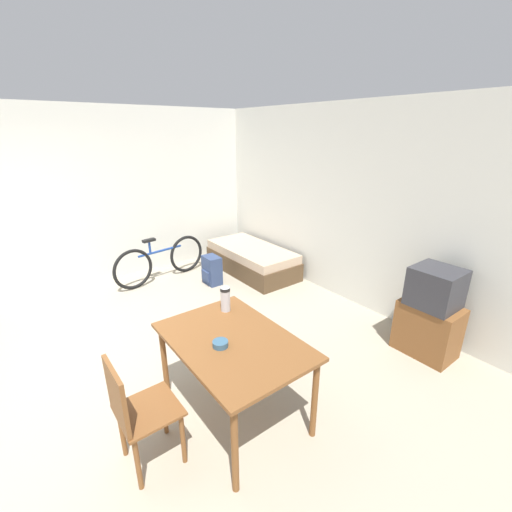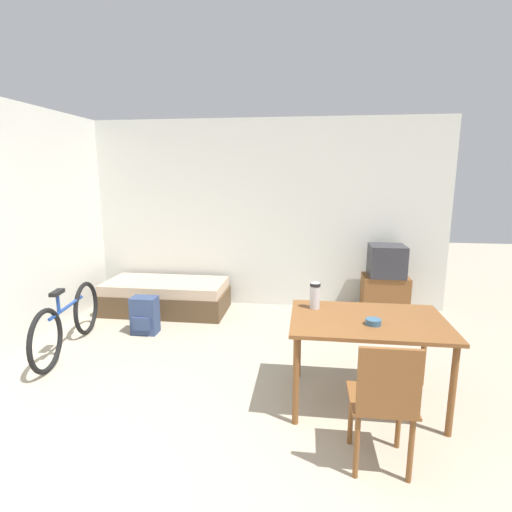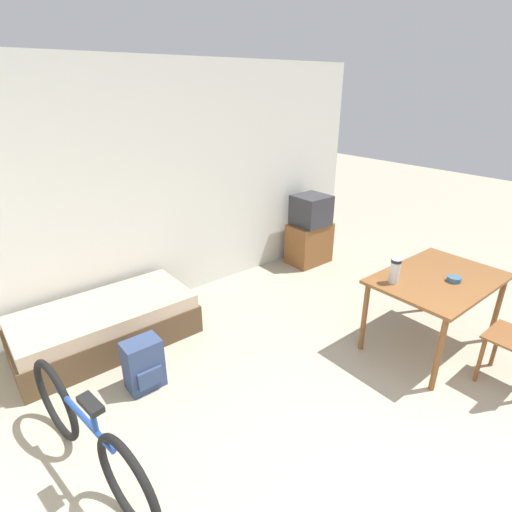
{
  "view_description": "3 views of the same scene",
  "coord_description": "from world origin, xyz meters",
  "px_view_note": "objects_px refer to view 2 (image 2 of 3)",
  "views": [
    {
      "loc": [
        3.34,
        -0.01,
        2.34
      ],
      "look_at": [
        0.35,
        2.25,
        0.95
      ],
      "focal_mm": 24.0,
      "sensor_mm": 36.0,
      "label": 1
    },
    {
      "loc": [
        0.85,
        -1.95,
        1.92
      ],
      "look_at": [
        0.31,
        2.12,
        1.08
      ],
      "focal_mm": 28.0,
      "sensor_mm": 36.0,
      "label": 2
    },
    {
      "loc": [
        -2.1,
        -0.27,
        2.44
      ],
      "look_at": [
        -0.06,
        2.25,
        1.03
      ],
      "focal_mm": 28.0,
      "sensor_mm": 36.0,
      "label": 3
    }
  ],
  "objects_px": {
    "backpack": "(145,315)",
    "wooden_chair": "(384,399)",
    "dining_table": "(368,328)",
    "daybed": "(166,296)",
    "bicycle": "(68,322)",
    "mate_bowl": "(373,322)",
    "thermos_flask": "(315,294)",
    "tv": "(385,283)"
  },
  "relations": [
    {
      "from": "wooden_chair",
      "to": "backpack",
      "type": "xyz_separation_m",
      "value": [
        -2.47,
        2.04,
        -0.29
      ]
    },
    {
      "from": "wooden_chair",
      "to": "thermos_flask",
      "type": "height_order",
      "value": "thermos_flask"
    },
    {
      "from": "daybed",
      "to": "thermos_flask",
      "type": "bearing_deg",
      "value": -41.56
    },
    {
      "from": "tv",
      "to": "dining_table",
      "type": "xyz_separation_m",
      "value": [
        -0.54,
        -2.18,
        0.19
      ]
    },
    {
      "from": "tv",
      "to": "backpack",
      "type": "xyz_separation_m",
      "value": [
        -3.01,
        -0.96,
        -0.25
      ]
    },
    {
      "from": "mate_bowl",
      "to": "bicycle",
      "type": "bearing_deg",
      "value": 166.1
    },
    {
      "from": "daybed",
      "to": "mate_bowl",
      "type": "distance_m",
      "value": 3.36
    },
    {
      "from": "tv",
      "to": "thermos_flask",
      "type": "xyz_separation_m",
      "value": [
        -0.98,
        -1.97,
        0.4
      ]
    },
    {
      "from": "tv",
      "to": "wooden_chair",
      "type": "distance_m",
      "value": 3.04
    },
    {
      "from": "daybed",
      "to": "wooden_chair",
      "type": "height_order",
      "value": "wooden_chair"
    },
    {
      "from": "dining_table",
      "to": "backpack",
      "type": "distance_m",
      "value": 2.79
    },
    {
      "from": "bicycle",
      "to": "wooden_chair",
      "type": "bearing_deg",
      "value": -25.2
    },
    {
      "from": "daybed",
      "to": "dining_table",
      "type": "xyz_separation_m",
      "value": [
        2.49,
        -2.03,
        0.45
      ]
    },
    {
      "from": "tv",
      "to": "thermos_flask",
      "type": "relative_size",
      "value": 4.31
    },
    {
      "from": "daybed",
      "to": "bicycle",
      "type": "xyz_separation_m",
      "value": [
        -0.61,
        -1.39,
        0.11
      ]
    },
    {
      "from": "daybed",
      "to": "dining_table",
      "type": "height_order",
      "value": "dining_table"
    },
    {
      "from": "wooden_chair",
      "to": "bicycle",
      "type": "bearing_deg",
      "value": 154.8
    },
    {
      "from": "tv",
      "to": "mate_bowl",
      "type": "height_order",
      "value": "tv"
    },
    {
      "from": "tv",
      "to": "backpack",
      "type": "relative_size",
      "value": 2.18
    },
    {
      "from": "daybed",
      "to": "backpack",
      "type": "bearing_deg",
      "value": -88.32
    },
    {
      "from": "dining_table",
      "to": "mate_bowl",
      "type": "xyz_separation_m",
      "value": [
        0.02,
        -0.13,
        0.11
      ]
    },
    {
      "from": "tv",
      "to": "daybed",
      "type": "bearing_deg",
      "value": -177.34
    },
    {
      "from": "wooden_chair",
      "to": "thermos_flask",
      "type": "bearing_deg",
      "value": 112.89
    },
    {
      "from": "dining_table",
      "to": "thermos_flask",
      "type": "relative_size",
      "value": 5.42
    },
    {
      "from": "daybed",
      "to": "wooden_chair",
      "type": "distance_m",
      "value": 3.8
    },
    {
      "from": "tv",
      "to": "bicycle",
      "type": "height_order",
      "value": "tv"
    },
    {
      "from": "tv",
      "to": "thermos_flask",
      "type": "distance_m",
      "value": 2.23
    },
    {
      "from": "dining_table",
      "to": "mate_bowl",
      "type": "height_order",
      "value": "mate_bowl"
    },
    {
      "from": "mate_bowl",
      "to": "tv",
      "type": "bearing_deg",
      "value": 77.21
    },
    {
      "from": "bicycle",
      "to": "mate_bowl",
      "type": "xyz_separation_m",
      "value": [
        3.13,
        -0.77,
        0.45
      ]
    },
    {
      "from": "daybed",
      "to": "wooden_chair",
      "type": "relative_size",
      "value": 1.88
    },
    {
      "from": "mate_bowl",
      "to": "thermos_flask",
      "type": "bearing_deg",
      "value": 143.37
    },
    {
      "from": "daybed",
      "to": "thermos_flask",
      "type": "relative_size",
      "value": 7.36
    },
    {
      "from": "bicycle",
      "to": "thermos_flask",
      "type": "relative_size",
      "value": 6.93
    },
    {
      "from": "thermos_flask",
      "to": "mate_bowl",
      "type": "relative_size",
      "value": 1.89
    },
    {
      "from": "daybed",
      "to": "mate_bowl",
      "type": "bearing_deg",
      "value": -40.72
    },
    {
      "from": "backpack",
      "to": "wooden_chair",
      "type": "bearing_deg",
      "value": -39.53
    },
    {
      "from": "thermos_flask",
      "to": "backpack",
      "type": "bearing_deg",
      "value": 153.59
    },
    {
      "from": "dining_table",
      "to": "backpack",
      "type": "xyz_separation_m",
      "value": [
        -2.47,
        1.22,
        -0.45
      ]
    },
    {
      "from": "tv",
      "to": "mate_bowl",
      "type": "relative_size",
      "value": 8.16
    },
    {
      "from": "dining_table",
      "to": "wooden_chair",
      "type": "height_order",
      "value": "wooden_chair"
    },
    {
      "from": "daybed",
      "to": "thermos_flask",
      "type": "xyz_separation_m",
      "value": [
        2.06,
        -1.83,
        0.67
      ]
    }
  ]
}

